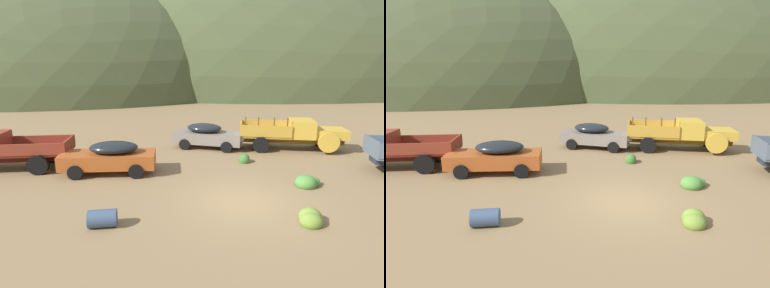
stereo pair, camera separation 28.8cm
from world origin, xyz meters
The scene contains 10 objects.
ground_plane centered at (0.00, 0.00, 0.00)m, with size 300.00×300.00×0.00m, color olive.
hill_distant centered at (-27.82, 55.37, 0.00)m, with size 73.49×62.35×44.22m, color #424C2D.
hill_far_right centered at (10.96, 69.30, 0.00)m, with size 99.73×73.90×55.22m, color #424C2D.
car_oxide_orange centered at (-6.04, 3.32, 0.81)m, with size 4.78×2.10×1.57m.
car_primer_gray centered at (-0.71, 8.15, 0.81)m, with size 4.75×2.82×1.57m.
truck_faded_yellow centered at (4.76, 7.72, 1.02)m, with size 6.57×3.14×2.16m.
oil_drum_tipped centered at (-4.79, -1.88, 0.29)m, with size 0.97×0.70×0.58m.
bush_lone_scrub centered at (0.97, 5.04, 0.16)m, with size 0.61×0.72×0.62m.
bush_between_trucks centered at (3.09, 1.53, 0.17)m, with size 1.15×0.90×0.66m.
bush_back_edge centered at (1.97, -1.72, 0.17)m, with size 0.81×0.92×0.63m.
Camera 1 is at (-1.97, -10.81, 4.96)m, focal length 28.57 mm.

